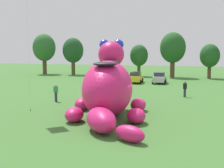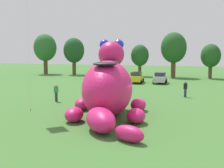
{
  "view_description": "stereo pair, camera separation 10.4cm",
  "coord_description": "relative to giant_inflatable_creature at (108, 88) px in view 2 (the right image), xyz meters",
  "views": [
    {
      "loc": [
        5.87,
        -19.25,
        4.73
      ],
      "look_at": [
        -0.99,
        1.19,
        2.29
      ],
      "focal_mm": 45.05,
      "sensor_mm": 36.0,
      "label": 1
    },
    {
      "loc": [
        5.97,
        -19.22,
        4.73
      ],
      "look_at": [
        -0.99,
        1.19,
        2.29
      ],
      "focal_mm": 45.05,
      "sensor_mm": 36.0,
      "label": 2
    }
  ],
  "objects": [
    {
      "name": "tree_centre_right",
      "position": [
        7.38,
        34.48,
        1.95
      ],
      "size": [
        3.51,
        3.51,
        6.24
      ],
      "color": "brown",
      "rests_on": "ground"
    },
    {
      "name": "spectator_near_inflatable",
      "position": [
        4.79,
        10.92,
        -1.28
      ],
      "size": [
        0.38,
        0.26,
        1.71
      ],
      "color": "#2D334C",
      "rests_on": "ground"
    },
    {
      "name": "ground_plane",
      "position": [
        0.97,
        -0.18,
        -2.13
      ],
      "size": [
        160.0,
        160.0,
        0.0
      ],
      "primitive_type": "plane",
      "color": "#427533"
    },
    {
      "name": "car_yellow",
      "position": [
        -3.42,
        22.75,
        -1.27
      ],
      "size": [
        2.22,
        4.24,
        1.72
      ],
      "color": "yellow",
      "rests_on": "ground"
    },
    {
      "name": "spectator_mid_field",
      "position": [
        -6.81,
        4.22,
        -1.28
      ],
      "size": [
        0.38,
        0.26,
        1.71
      ],
      "color": "#2D334C",
      "rests_on": "ground"
    },
    {
      "name": "tree_centre",
      "position": [
        0.77,
        34.51,
        3.4
      ],
      "size": [
        4.76,
        4.76,
        8.45
      ],
      "color": "brown",
      "rests_on": "ground"
    },
    {
      "name": "car_black",
      "position": [
        -7.37,
        22.76,
        -1.27
      ],
      "size": [
        2.27,
        4.26,
        1.72
      ],
      "color": "black",
      "rests_on": "ground"
    },
    {
      "name": "giant_inflatable_creature",
      "position": [
        0.0,
        0.0,
        0.0
      ],
      "size": [
        7.72,
        10.63,
        5.82
      ],
      "color": "#E01E6B",
      "rests_on": "ground"
    },
    {
      "name": "tree_centre_left",
      "position": [
        -5.8,
        34.92,
        1.96
      ],
      "size": [
        3.52,
        3.52,
        6.24
      ],
      "color": "brown",
      "rests_on": "ground"
    },
    {
      "name": "tree_left",
      "position": [
        -19.93,
        34.44,
        2.95
      ],
      "size": [
        4.37,
        4.37,
        7.76
      ],
      "color": "brown",
      "rests_on": "ground"
    },
    {
      "name": "tree_far_left",
      "position": [
        -26.62,
        33.98,
        3.55
      ],
      "size": [
        4.89,
        4.89,
        8.68
      ],
      "color": "brown",
      "rests_on": "ground"
    },
    {
      "name": "tree_mid_left",
      "position": [
        -10.87,
        31.99,
        2.17
      ],
      "size": [
        3.7,
        3.7,
        6.56
      ],
      "color": "brown",
      "rests_on": "ground"
    },
    {
      "name": "car_silver",
      "position": [
        0.13,
        23.33,
        -1.27
      ],
      "size": [
        2.15,
        4.21,
        1.72
      ],
      "color": "#B7BABF",
      "rests_on": "ground"
    }
  ]
}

